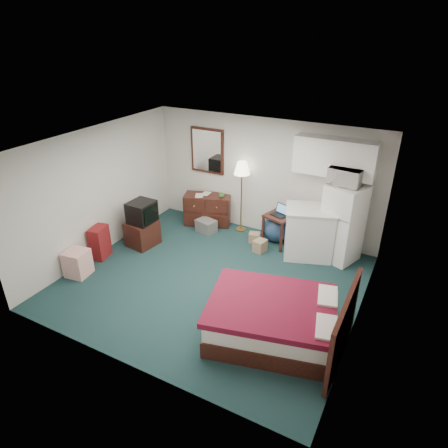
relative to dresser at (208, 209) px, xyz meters
The scene contains 25 objects.
floor 2.36m from the dresser, 58.06° to the right, with size 5.00×4.50×0.01m, color black.
ceiling 3.17m from the dresser, 58.06° to the right, with size 5.00×4.50×0.01m, color beige.
walls 2.50m from the dresser, 58.06° to the right, with size 5.01×4.51×2.50m.
mirror 1.33m from the dresser, 115.76° to the left, with size 0.80×0.06×1.00m, color white, non-canonical shape.
upper_cabinets 3.13m from the dresser, ahead, with size 1.50×0.35×0.70m, color white, non-canonical shape.
headboard 4.62m from the dresser, 36.92° to the right, with size 0.06×1.56×1.00m, color black, non-canonical shape.
dresser is the anchor object (origin of this frame).
floor_lamp 0.93m from the dresser, ahead, with size 0.34×0.34×1.59m, color #B28940, non-canonical shape.
desk 1.80m from the dresser, ahead, with size 0.53×0.53×0.67m, color black, non-canonical shape.
exercise_ball 1.69m from the dresser, ahead, with size 0.61×0.61×0.61m, color navy.
kitchen_counter 2.48m from the dresser, ahead, with size 0.90×0.69×0.99m, color white, non-canonical shape.
fridge 3.07m from the dresser, ahead, with size 0.63×0.63×1.53m, color white, non-canonical shape.
bed 3.88m from the dresser, 45.64° to the right, with size 1.82×1.42×0.58m, color #480E1A, non-canonical shape.
tv_stand 1.65m from the dresser, 115.29° to the right, with size 0.52×0.57×0.52m, color black, non-canonical shape.
suitcase 2.54m from the dresser, 116.22° to the right, with size 0.25×0.40×0.65m, color #5F0603, non-canonical shape.
retail_box 3.12m from the dresser, 109.58° to the right, with size 0.39×0.39×0.49m, color white, non-canonical shape.
file_bin 0.48m from the dresser, 64.34° to the right, with size 0.41×0.31×0.29m, color slate, non-canonical shape.
cardboard_box_a 1.36m from the dresser, 12.33° to the right, with size 0.23×0.20×0.20m, color #886F56, non-canonical shape.
cardboard_box_b 1.70m from the dresser, 21.13° to the right, with size 0.21×0.25×0.25m, color #886F56, non-canonical shape.
laptop 1.83m from the dresser, ahead, with size 0.30×0.25×0.21m, color black, non-canonical shape.
crt_tv 1.66m from the dresser, 114.99° to the right, with size 0.48×0.51×0.44m, color black, non-canonical shape.
microwave 3.27m from the dresser, ahead, with size 0.58×0.32×0.39m, color white.
book_a 0.54m from the dresser, 142.11° to the right, with size 0.17×0.02×0.24m, color #886F56.
book_b 0.49m from the dresser, 169.59° to the left, with size 0.17×0.02×0.23m, color #886F56.
mug 0.53m from the dresser, ahead, with size 0.12×0.09×0.12m, color #408D3A.
Camera 1 is at (2.97, -5.16, 4.16)m, focal length 32.00 mm.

